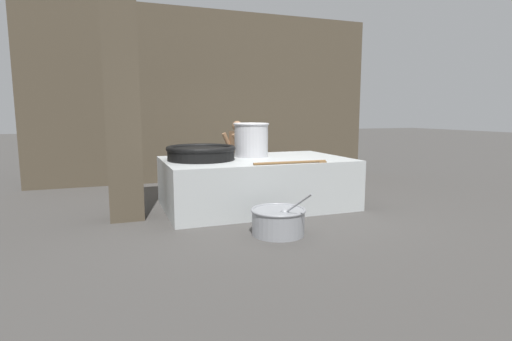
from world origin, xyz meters
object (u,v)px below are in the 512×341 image
object	(u,v)px
stock_pot	(251,139)
cook	(237,154)
prep_bowl_vegetables	(278,220)
giant_wok_near	(201,152)

from	to	relation	value
stock_pot	cook	world-z (taller)	cook
cook	prep_bowl_vegetables	bearing A→B (deg)	72.18
stock_pot	prep_bowl_vegetables	size ratio (longest dim) A/B	0.69
giant_wok_near	prep_bowl_vegetables	size ratio (longest dim) A/B	1.24
prep_bowl_vegetables	stock_pot	bearing A→B (deg)	80.74
stock_pot	prep_bowl_vegetables	world-z (taller)	stock_pot
cook	prep_bowl_vegetables	distance (m)	3.05
giant_wok_near	cook	xyz separation A→B (m)	(1.01, 1.22, -0.18)
giant_wok_near	prep_bowl_vegetables	bearing A→B (deg)	-69.71
giant_wok_near	prep_bowl_vegetables	world-z (taller)	giant_wok_near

